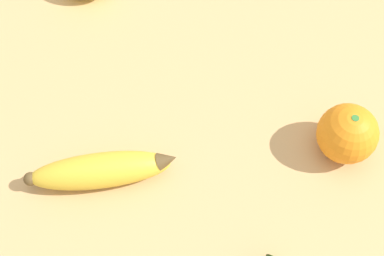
# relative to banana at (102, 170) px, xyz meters

# --- Properties ---
(ground_plane) EXTENTS (3.00, 3.00, 0.00)m
(ground_plane) POSITION_rel_banana_xyz_m (0.03, 0.09, -0.02)
(ground_plane) COLOR tan
(banana) EXTENTS (0.15, 0.15, 0.04)m
(banana) POSITION_rel_banana_xyz_m (0.00, 0.00, 0.00)
(banana) COLOR gold
(banana) RESTS_ON ground_plane
(orange) EXTENTS (0.07, 0.07, 0.07)m
(orange) POSITION_rel_banana_xyz_m (0.21, 0.21, 0.02)
(orange) COLOR orange
(orange) RESTS_ON ground_plane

